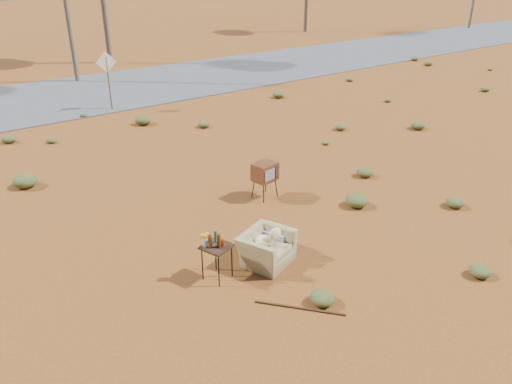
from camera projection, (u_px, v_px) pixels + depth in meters
ground at (275, 261)px, 9.68m from camera, size 140.00×140.00×0.00m
highway at (50, 99)px, 20.58m from camera, size 140.00×7.00×0.04m
armchair at (268, 242)px, 9.56m from camera, size 1.25×1.08×0.84m
tv_unit at (265, 172)px, 11.97m from camera, size 0.62×0.54×0.90m
side_table at (214, 245)px, 8.88m from camera, size 0.60×0.60×0.97m
rusty_bar at (300, 308)px, 8.37m from camera, size 1.03×1.21×0.04m
road_sign at (107, 70)px, 18.57m from camera, size 0.78×0.06×2.19m
scrub_patch at (139, 188)px, 12.39m from camera, size 17.49×8.07×0.33m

